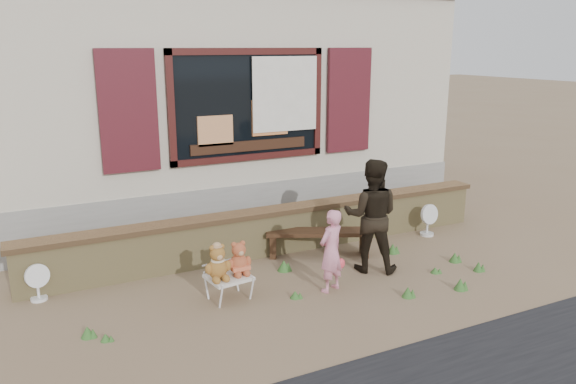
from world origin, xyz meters
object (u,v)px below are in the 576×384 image
teddy_bear_right (239,257)px  child (331,251)px  bench (319,237)px  folding_chair (229,278)px  teddy_bear_left (217,261)px  adult (371,216)px

teddy_bear_right → child: child is taller
bench → folding_chair: bearing=-130.3°
bench → child: bearing=-87.7°
bench → teddy_bear_right: 1.71m
bench → teddy_bear_left: bearing=-131.5°
bench → teddy_bear_right: (-1.52, -0.75, 0.22)m
folding_chair → teddy_bear_right: (0.14, 0.02, 0.23)m
teddy_bear_right → adult: adult is taller
teddy_bear_left → adult: (2.16, 0.03, 0.25)m
teddy_bear_left → teddy_bear_right: bearing=0.0°
bench → teddy_bear_left: (-1.80, -0.79, 0.23)m
folding_chair → child: (1.21, -0.33, 0.25)m
bench → teddy_bear_left: 1.98m
bench → adult: adult is taller
bench → teddy_bear_left: size_ratio=3.49×
bench → teddy_bear_right: size_ratio=3.63×
teddy_bear_left → teddy_bear_right: size_ratio=1.04×
teddy_bear_left → child: size_ratio=0.41×
teddy_bear_left → folding_chair: bearing=0.0°
teddy_bear_right → child: size_ratio=0.40×
child → adult: (0.82, 0.34, 0.24)m
folding_chair → adult: adult is taller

